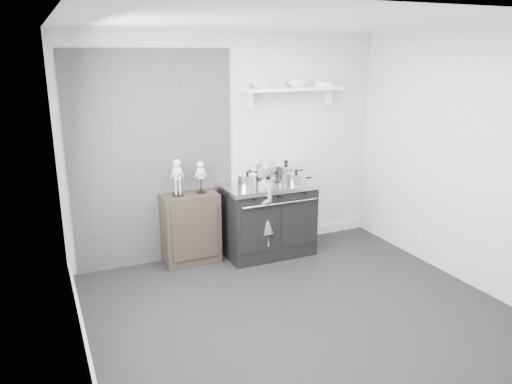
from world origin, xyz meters
The scene contains 16 objects.
ground centered at (0.00, 0.00, 0.00)m, with size 4.00×4.00×0.00m, color black.
room_shell centered at (-0.09, 0.15, 1.64)m, with size 4.02×3.62×2.71m.
wall_shelf centered at (0.80, 1.68, 2.01)m, with size 1.30×0.26×0.24m.
stove centered at (0.36, 1.48, 0.46)m, with size 1.14×0.71×0.91m.
side_cabinet centered at (-0.60, 1.61, 0.43)m, with size 0.66×0.38×0.85m, color black.
child centered at (0.22, 1.30, 0.63)m, with size 0.46×0.30×1.25m, color slate.
pot_front_left centered at (0.05, 1.39, 0.99)m, with size 0.32×0.24×0.20m.
pot_back_left centered at (0.29, 1.59, 1.01)m, with size 0.37×0.29×0.23m.
pot_back_right centered at (0.66, 1.58, 1.01)m, with size 0.41×0.33×0.24m.
pot_front_right centered at (0.65, 1.28, 0.99)m, with size 0.34×0.25×0.18m.
pot_front_center centered at (0.27, 1.30, 0.97)m, with size 0.26×0.17×0.15m.
skeleton_full centered at (-0.73, 1.61, 1.10)m, with size 0.14×0.09×0.50m, color beige, non-canonical shape.
skeleton_torso centered at (-0.45, 1.61, 1.07)m, with size 0.12×0.08×0.44m, color beige, non-canonical shape.
bowl_large centered at (0.38, 1.67, 2.08)m, with size 0.31×0.31×0.08m, color white.
bowl_small centered at (0.85, 1.67, 2.08)m, with size 0.25×0.25×0.08m, color white.
plate_stack centered at (1.24, 1.67, 2.07)m, with size 0.26×0.26×0.06m, color white.
Camera 1 is at (-2.19, -3.83, 2.47)m, focal length 35.00 mm.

